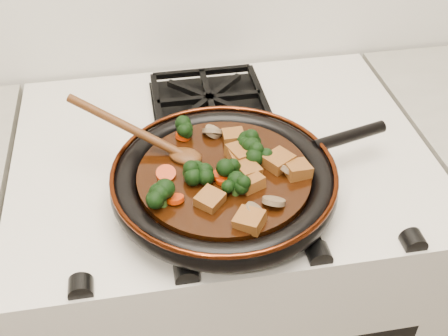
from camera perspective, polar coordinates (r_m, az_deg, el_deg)
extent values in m
cube|color=silver|center=(1.37, -0.22, -13.06)|extent=(0.76, 0.60, 0.90)
cylinder|color=black|center=(0.92, 0.00, -1.76)|extent=(0.34, 0.34, 0.01)
torus|color=black|center=(0.91, 0.00, -1.34)|extent=(0.37, 0.37, 0.04)
torus|color=#451909|center=(0.90, 0.00, -0.34)|extent=(0.36, 0.36, 0.01)
cylinder|color=black|center=(1.00, 12.62, 3.18)|extent=(0.14, 0.06, 0.02)
cylinder|color=black|center=(0.91, 0.00, -1.01)|extent=(0.28, 0.28, 0.02)
cube|color=brown|center=(0.89, 2.40, -0.27)|extent=(0.05, 0.05, 0.02)
cube|color=brown|center=(0.96, 0.97, 3.13)|extent=(0.04, 0.04, 0.02)
cube|color=brown|center=(0.81, 2.62, -5.35)|extent=(0.06, 0.05, 0.03)
cube|color=brown|center=(0.91, 5.55, 0.65)|extent=(0.06, 0.06, 0.02)
cube|color=brown|center=(0.87, 2.67, -1.45)|extent=(0.05, 0.05, 0.03)
cube|color=brown|center=(0.90, 7.46, -0.16)|extent=(0.05, 0.04, 0.03)
cube|color=brown|center=(0.84, -1.44, -3.29)|extent=(0.05, 0.05, 0.02)
cube|color=brown|center=(0.92, 1.82, 1.45)|extent=(0.06, 0.06, 0.03)
cube|color=brown|center=(0.91, 1.63, 0.91)|extent=(0.04, 0.04, 0.02)
cylinder|color=#B12804|center=(0.85, -4.97, -3.16)|extent=(0.03, 0.03, 0.02)
cylinder|color=#B12804|center=(0.97, -4.19, 3.27)|extent=(0.03, 0.03, 0.01)
cylinder|color=#B12804|center=(0.89, -5.92, -0.59)|extent=(0.03, 0.03, 0.02)
cylinder|color=#B12804|center=(0.88, 0.01, -1.13)|extent=(0.03, 0.03, 0.01)
cylinder|color=#B12804|center=(0.92, 3.01, 0.77)|extent=(0.03, 0.03, 0.02)
cylinder|color=#B12804|center=(0.89, -0.36, -0.70)|extent=(0.03, 0.03, 0.02)
cylinder|color=#7A6246|center=(0.84, 5.08, -3.38)|extent=(0.05, 0.05, 0.02)
cylinder|color=#7A6246|center=(0.90, 6.59, -0.10)|extent=(0.04, 0.04, 0.03)
cylinder|color=#7A6246|center=(0.83, 3.12, -4.42)|extent=(0.03, 0.03, 0.03)
cylinder|color=#7A6246|center=(0.97, -1.14, 3.71)|extent=(0.03, 0.03, 0.02)
cylinder|color=#7A6246|center=(0.97, -1.16, 3.71)|extent=(0.04, 0.04, 0.03)
ellipsoid|color=#4F2A10|center=(0.93, -3.92, 1.21)|extent=(0.07, 0.06, 0.02)
cylinder|color=#4F2A10|center=(0.95, -9.85, 4.17)|extent=(0.02, 0.02, 0.22)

